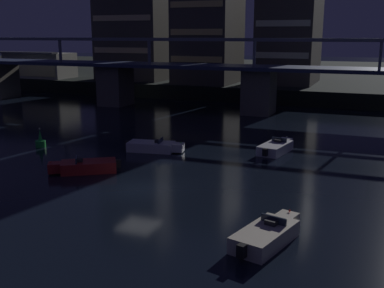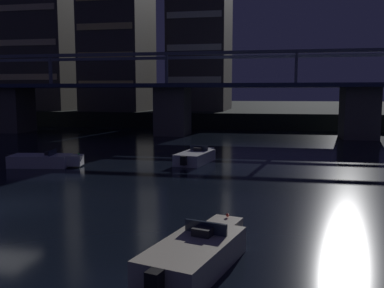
{
  "view_description": "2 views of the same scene",
  "coord_description": "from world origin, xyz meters",
  "px_view_note": "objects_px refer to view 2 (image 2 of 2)",
  "views": [
    {
      "loc": [
        13.9,
        -25.41,
        9.76
      ],
      "look_at": [
        0.64,
        7.88,
        1.39
      ],
      "focal_mm": 43.74,
      "sensor_mm": 36.0,
      "label": 1
    },
    {
      "loc": [
        11.61,
        -16.26,
        5.02
      ],
      "look_at": [
        6.31,
        11.37,
        1.56
      ],
      "focal_mm": 39.58,
      "sensor_mm": 36.0,
      "label": 2
    }
  ],
  "objects_px": {
    "speedboat_mid_center": "(196,157)",
    "tower_central": "(201,36)",
    "speedboat_near_center": "(43,161)",
    "speedboat_mid_left": "(197,253)",
    "tower_west_tall": "(118,44)",
    "tower_west_low": "(43,30)",
    "river_bridge": "(173,100)"
  },
  "relations": [
    {
      "from": "speedboat_near_center",
      "to": "speedboat_mid_left",
      "type": "xyz_separation_m",
      "value": [
        13.16,
        -14.35,
        0.0
      ]
    },
    {
      "from": "river_bridge",
      "to": "tower_west_tall",
      "type": "bearing_deg",
      "value": 129.88
    },
    {
      "from": "speedboat_mid_center",
      "to": "tower_central",
      "type": "bearing_deg",
      "value": 99.13
    },
    {
      "from": "tower_west_low",
      "to": "tower_west_tall",
      "type": "height_order",
      "value": "tower_west_low"
    },
    {
      "from": "river_bridge",
      "to": "speedboat_near_center",
      "type": "relative_size",
      "value": 17.03
    },
    {
      "from": "tower_west_tall",
      "to": "tower_central",
      "type": "height_order",
      "value": "tower_central"
    },
    {
      "from": "tower_west_tall",
      "to": "speedboat_mid_center",
      "type": "distance_m",
      "value": 39.86
    },
    {
      "from": "tower_west_low",
      "to": "tower_central",
      "type": "bearing_deg",
      "value": 5.67
    },
    {
      "from": "tower_west_low",
      "to": "speedboat_mid_left",
      "type": "xyz_separation_m",
      "value": [
        35.13,
        -53.25,
        -14.74
      ]
    },
    {
      "from": "river_bridge",
      "to": "tower_central",
      "type": "xyz_separation_m",
      "value": [
        0.16,
        18.81,
        9.83
      ]
    },
    {
      "from": "speedboat_mid_left",
      "to": "tower_central",
      "type": "bearing_deg",
      "value": 99.54
    },
    {
      "from": "speedboat_mid_left",
      "to": "speedboat_mid_center",
      "type": "relative_size",
      "value": 0.99
    },
    {
      "from": "tower_west_low",
      "to": "speedboat_near_center",
      "type": "bearing_deg",
      "value": -60.55
    },
    {
      "from": "river_bridge",
      "to": "speedboat_mid_left",
      "type": "distance_m",
      "value": 38.38
    },
    {
      "from": "tower_west_low",
      "to": "tower_central",
      "type": "distance_m",
      "value": 25.91
    },
    {
      "from": "tower_central",
      "to": "river_bridge",
      "type": "bearing_deg",
      "value": -90.49
    },
    {
      "from": "tower_central",
      "to": "speedboat_mid_left",
      "type": "relative_size",
      "value": 4.57
    },
    {
      "from": "tower_west_low",
      "to": "tower_west_tall",
      "type": "relative_size",
      "value": 1.27
    },
    {
      "from": "tower_west_tall",
      "to": "speedboat_near_center",
      "type": "relative_size",
      "value": 3.93
    },
    {
      "from": "tower_west_low",
      "to": "tower_west_tall",
      "type": "distance_m",
      "value": 14.06
    },
    {
      "from": "speedboat_near_center",
      "to": "tower_central",
      "type": "bearing_deg",
      "value": 84.78
    },
    {
      "from": "tower_central",
      "to": "speedboat_mid_left",
      "type": "height_order",
      "value": "tower_central"
    },
    {
      "from": "tower_west_low",
      "to": "tower_west_tall",
      "type": "bearing_deg",
      "value": -8.15
    },
    {
      "from": "tower_west_tall",
      "to": "speedboat_mid_left",
      "type": "height_order",
      "value": "tower_west_tall"
    },
    {
      "from": "river_bridge",
      "to": "speedboat_near_center",
      "type": "distance_m",
      "value": 23.22
    },
    {
      "from": "tower_central",
      "to": "speedboat_near_center",
      "type": "distance_m",
      "value": 43.75
    },
    {
      "from": "tower_central",
      "to": "speedboat_mid_center",
      "type": "xyz_separation_m",
      "value": [
        6.09,
        -37.89,
        -13.48
      ]
    },
    {
      "from": "speedboat_mid_left",
      "to": "tower_west_low",
      "type": "bearing_deg",
      "value": 123.41
    },
    {
      "from": "river_bridge",
      "to": "tower_central",
      "type": "relative_size",
      "value": 3.76
    },
    {
      "from": "tower_west_tall",
      "to": "tower_central",
      "type": "relative_size",
      "value": 0.87
    },
    {
      "from": "tower_west_tall",
      "to": "tower_west_low",
      "type": "bearing_deg",
      "value": 171.85
    },
    {
      "from": "river_bridge",
      "to": "speedboat_near_center",
      "type": "xyz_separation_m",
      "value": [
        -3.62,
        -22.64,
        -3.65
      ]
    }
  ]
}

